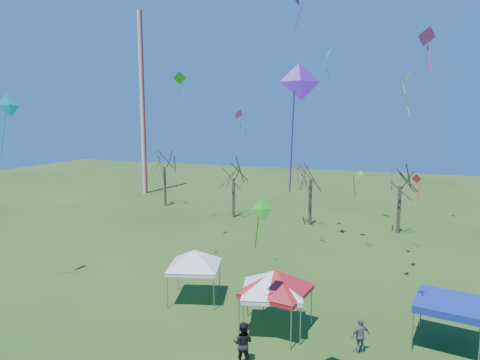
% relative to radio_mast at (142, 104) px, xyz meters
% --- Properties ---
extents(ground, '(140.00, 140.00, 0.00)m').
position_rel_radio_mast_xyz_m(ground, '(28.00, -34.00, -12.50)').
color(ground, '#264C18').
rests_on(ground, ground).
extents(radio_mast, '(0.70, 0.70, 25.00)m').
position_rel_radio_mast_xyz_m(radio_mast, '(0.00, 0.00, 0.00)').
color(radio_mast, silver).
rests_on(radio_mast, ground).
extents(tree_0, '(3.83, 3.83, 8.44)m').
position_rel_radio_mast_xyz_m(tree_0, '(7.15, -6.62, -6.01)').
color(tree_0, '#3D2D21').
rests_on(tree_0, ground).
extents(tree_1, '(3.42, 3.42, 7.54)m').
position_rel_radio_mast_xyz_m(tree_1, '(17.23, -9.35, -6.71)').
color(tree_1, '#3D2D21').
rests_on(tree_1, ground).
extents(tree_2, '(3.71, 3.71, 8.18)m').
position_rel_radio_mast_xyz_m(tree_2, '(25.63, -9.62, -6.21)').
color(tree_2, '#3D2D21').
rests_on(tree_2, ground).
extents(tree_3, '(3.59, 3.59, 7.91)m').
position_rel_radio_mast_xyz_m(tree_3, '(34.03, -9.96, -6.42)').
color(tree_3, '#3D2D21').
rests_on(tree_3, ground).
extents(tent_white_west, '(3.89, 3.89, 3.57)m').
position_rel_radio_mast_xyz_m(tent_white_west, '(22.73, -29.80, -9.62)').
color(tent_white_west, gray).
rests_on(tent_white_west, ground).
extents(tent_white_mid, '(4.02, 4.02, 3.67)m').
position_rel_radio_mast_xyz_m(tent_white_mid, '(28.10, -31.77, -9.54)').
color(tent_white_mid, gray).
rests_on(tent_white_mid, ground).
extents(tent_red, '(4.18, 4.18, 3.73)m').
position_rel_radio_mast_xyz_m(tent_red, '(28.29, -31.69, -9.49)').
color(tent_red, gray).
rests_on(tent_red, ground).
extents(tent_blue, '(3.36, 3.36, 2.29)m').
position_rel_radio_mast_xyz_m(tent_blue, '(36.36, -30.34, -10.39)').
color(tent_blue, gray).
rests_on(tent_blue, ground).
extents(person_grey, '(1.00, 0.98, 1.68)m').
position_rel_radio_mast_xyz_m(person_grey, '(32.54, -32.39, -11.66)').
color(person_grey, slate).
rests_on(person_grey, ground).
extents(person_dark, '(1.00, 0.81, 1.94)m').
position_rel_radio_mast_xyz_m(person_dark, '(27.74, -35.12, -11.53)').
color(person_dark, black).
rests_on(person_dark, ground).
extents(kite_5, '(1.38, 1.03, 4.14)m').
position_rel_radio_mast_xyz_m(kite_5, '(30.79, -38.35, -0.58)').
color(kite_5, '#4D17A6').
rests_on(kite_5, ground).
extents(kite_14, '(0.99, 1.46, 3.71)m').
position_rel_radio_mast_xyz_m(kite_14, '(11.93, -32.37, -1.00)').
color(kite_14, '#0BB0AC').
rests_on(kite_14, ground).
extents(kite_1, '(1.08, 0.94, 2.32)m').
position_rel_radio_mast_xyz_m(kite_1, '(28.27, -34.14, -5.68)').
color(kite_1, green).
rests_on(kite_1, ground).
extents(kite_11, '(0.88, 1.31, 2.64)m').
position_rel_radio_mast_xyz_m(kite_11, '(28.20, -17.26, 3.12)').
color(kite_11, '#0DC39B').
rests_on(kite_11, ground).
extents(kite_17, '(0.51, 0.86, 2.60)m').
position_rel_radio_mast_xyz_m(kite_17, '(33.99, -25.88, 0.40)').
color(kite_17, yellow).
rests_on(kite_17, ground).
extents(kite_19, '(0.80, 0.59, 2.10)m').
position_rel_radio_mast_xyz_m(kite_19, '(35.19, -15.40, -6.56)').
color(kite_19, red).
rests_on(kite_19, ground).
extents(kite_13, '(1.07, 1.30, 2.89)m').
position_rel_radio_mast_xyz_m(kite_13, '(18.33, -10.75, -1.44)').
color(kite_13, '#F937A0').
rests_on(kite_13, ground).
extents(kite_2, '(1.33, 0.84, 3.16)m').
position_rel_radio_mast_xyz_m(kite_2, '(13.87, -14.70, 1.95)').
color(kite_2, '#249216').
rests_on(kite_2, ground).
extents(kite_22, '(0.92, 0.84, 2.55)m').
position_rel_radio_mast_xyz_m(kite_22, '(30.64, -14.00, -6.62)').
color(kite_22, '#189D23').
rests_on(kite_22, ground).
extents(kite_25, '(0.84, 0.74, 1.67)m').
position_rel_radio_mast_xyz_m(kite_25, '(34.49, -34.20, 1.24)').
color(kite_25, '#DD3191').
rests_on(kite_25, ground).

